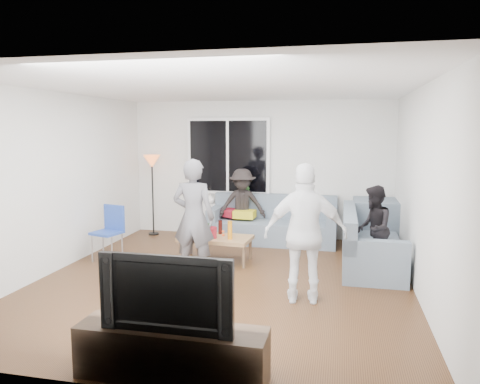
% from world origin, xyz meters
% --- Properties ---
extents(floor, '(5.00, 5.50, 0.04)m').
position_xyz_m(floor, '(0.00, 0.00, -0.02)').
color(floor, '#56351C').
rests_on(floor, ground).
extents(ceiling, '(5.00, 5.50, 0.04)m').
position_xyz_m(ceiling, '(0.00, 0.00, 2.62)').
color(ceiling, white).
rests_on(ceiling, ground).
extents(wall_back, '(5.00, 0.04, 2.60)m').
position_xyz_m(wall_back, '(0.00, 2.77, 1.30)').
color(wall_back, silver).
rests_on(wall_back, ground).
extents(wall_front, '(5.00, 0.04, 2.60)m').
position_xyz_m(wall_front, '(0.00, -2.77, 1.30)').
color(wall_front, silver).
rests_on(wall_front, ground).
extents(wall_left, '(0.04, 5.50, 2.60)m').
position_xyz_m(wall_left, '(-2.52, 0.00, 1.30)').
color(wall_left, silver).
rests_on(wall_left, ground).
extents(wall_right, '(0.04, 5.50, 2.60)m').
position_xyz_m(wall_right, '(2.52, 0.00, 1.30)').
color(wall_right, silver).
rests_on(wall_right, ground).
extents(window_frame, '(1.62, 0.06, 1.47)m').
position_xyz_m(window_frame, '(-0.60, 2.69, 1.55)').
color(window_frame, white).
rests_on(window_frame, wall_back).
extents(window_glass, '(1.50, 0.02, 1.35)m').
position_xyz_m(window_glass, '(-0.60, 2.65, 1.55)').
color(window_glass, black).
rests_on(window_glass, window_frame).
extents(window_mullion, '(0.05, 0.03, 1.35)m').
position_xyz_m(window_mullion, '(-0.60, 2.64, 1.55)').
color(window_mullion, white).
rests_on(window_mullion, window_frame).
extents(radiator, '(1.30, 0.12, 0.62)m').
position_xyz_m(radiator, '(-0.60, 2.65, 0.31)').
color(radiator, silver).
rests_on(radiator, floor).
extents(potted_plant, '(0.25, 0.22, 0.38)m').
position_xyz_m(potted_plant, '(-0.26, 2.62, 0.81)').
color(potted_plant, '#36702D').
rests_on(potted_plant, radiator).
extents(vase, '(0.22, 0.22, 0.19)m').
position_xyz_m(vase, '(-0.95, 2.62, 0.71)').
color(vase, white).
rests_on(vase, radiator).
extents(sofa_back_section, '(2.30, 0.85, 0.85)m').
position_xyz_m(sofa_back_section, '(0.33, 2.27, 0.42)').
color(sofa_back_section, slate).
rests_on(sofa_back_section, floor).
extents(sofa_right_section, '(2.00, 0.85, 0.85)m').
position_xyz_m(sofa_right_section, '(2.02, 1.12, 0.42)').
color(sofa_right_section, slate).
rests_on(sofa_right_section, floor).
extents(sofa_corner, '(0.85, 0.85, 0.85)m').
position_xyz_m(sofa_corner, '(2.19, 2.27, 0.42)').
color(sofa_corner, slate).
rests_on(sofa_corner, floor).
extents(cushion_yellow, '(0.39, 0.33, 0.14)m').
position_xyz_m(cushion_yellow, '(-0.18, 2.25, 0.51)').
color(cushion_yellow, gold).
rests_on(cushion_yellow, sofa_back_section).
extents(cushion_red, '(0.46, 0.44, 0.13)m').
position_xyz_m(cushion_red, '(-0.48, 2.33, 0.51)').
color(cushion_red, maroon).
rests_on(cushion_red, sofa_back_section).
extents(coffee_table, '(1.14, 0.67, 0.40)m').
position_xyz_m(coffee_table, '(-0.34, 0.85, 0.20)').
color(coffee_table, '#A17A4E').
rests_on(coffee_table, floor).
extents(pitcher, '(0.17, 0.17, 0.17)m').
position_xyz_m(pitcher, '(-0.38, 0.75, 0.49)').
color(pitcher, maroon).
rests_on(pitcher, coffee_table).
extents(side_chair, '(0.49, 0.49, 0.86)m').
position_xyz_m(side_chair, '(-2.05, 0.56, 0.43)').
color(side_chair, '#24429E').
rests_on(side_chair, floor).
extents(floor_lamp, '(0.32, 0.32, 1.56)m').
position_xyz_m(floor_lamp, '(-2.05, 2.38, 0.78)').
color(floor_lamp, orange).
rests_on(floor_lamp, floor).
extents(player_left, '(0.61, 0.40, 1.66)m').
position_xyz_m(player_left, '(-0.47, 0.16, 0.83)').
color(player_left, '#525157').
rests_on(player_left, floor).
extents(player_right, '(1.02, 0.52, 1.67)m').
position_xyz_m(player_right, '(1.15, -0.54, 0.84)').
color(player_right, white).
rests_on(player_right, floor).
extents(spectator_right, '(0.50, 0.63, 1.26)m').
position_xyz_m(spectator_right, '(2.02, 0.89, 0.63)').
color(spectator_right, black).
rests_on(spectator_right, floor).
extents(spectator_back, '(0.96, 0.70, 1.34)m').
position_xyz_m(spectator_back, '(-0.24, 2.30, 0.67)').
color(spectator_back, black).
rests_on(spectator_back, floor).
extents(tv_console, '(1.60, 0.40, 0.44)m').
position_xyz_m(tv_console, '(0.21, -2.50, 0.22)').
color(tv_console, '#322419').
rests_on(tv_console, floor).
extents(television, '(1.11, 0.15, 0.64)m').
position_xyz_m(television, '(0.21, -2.50, 0.76)').
color(television, black).
rests_on(television, tv_console).
extents(bottle_a, '(0.07, 0.07, 0.24)m').
position_xyz_m(bottle_a, '(-0.69, 0.95, 0.52)').
color(bottle_a, '#C34F0B').
rests_on(bottle_a, coffee_table).
extents(bottle_c, '(0.07, 0.07, 0.22)m').
position_xyz_m(bottle_c, '(-0.32, 1.04, 0.51)').
color(bottle_c, black).
rests_on(bottle_c, coffee_table).
extents(bottle_b, '(0.08, 0.08, 0.22)m').
position_xyz_m(bottle_b, '(-0.43, 0.72, 0.51)').
color(bottle_b, '#358718').
rests_on(bottle_b, coffee_table).
extents(bottle_d, '(0.07, 0.07, 0.28)m').
position_xyz_m(bottle_d, '(-0.09, 0.74, 0.54)').
color(bottle_d, orange).
rests_on(bottle_d, coffee_table).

